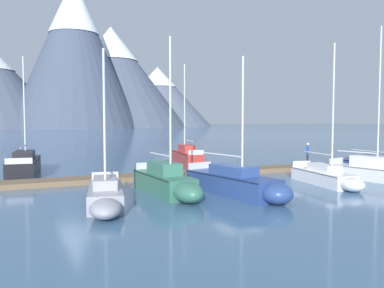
# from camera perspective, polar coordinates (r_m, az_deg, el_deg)

# --- Properties ---
(ground_plane) EXTENTS (700.00, 700.00, 0.00)m
(ground_plane) POSITION_cam_1_polar(r_m,az_deg,el_deg) (22.54, 6.67, -5.92)
(ground_plane) COLOR #426689
(mountain_east_summit) EXTENTS (58.90, 58.90, 69.14)m
(mountain_east_summit) POSITION_cam_1_polar(r_m,az_deg,el_deg) (191.32, -17.01, 12.99)
(mountain_east_summit) COLOR #424C60
(mountain_east_summit) RESTS_ON ground
(mountain_rear_spur) EXTENTS (82.08, 82.08, 54.28)m
(mountain_rear_spur) POSITION_cam_1_polar(r_m,az_deg,el_deg) (216.63, -11.88, 9.83)
(mountain_rear_spur) COLOR #4C566B
(mountain_rear_spur) RESTS_ON ground
(mountain_north_horn) EXTENTS (66.35, 66.35, 36.07)m
(mountain_north_horn) POSITION_cam_1_polar(r_m,az_deg,el_deg) (237.32, -5.13, 7.06)
(mountain_north_horn) COLOR slate
(mountain_north_horn) RESTS_ON ground
(dock) EXTENTS (26.26, 2.84, 0.30)m
(dock) POSITION_cam_1_polar(r_m,az_deg,el_deg) (25.94, 1.92, -4.34)
(dock) COLOR brown
(dock) RESTS_ON ground
(sailboat_nearest_berth) EXTENTS (2.58, 7.41, 8.16)m
(sailboat_nearest_berth) POSITION_cam_1_polar(r_m,az_deg,el_deg) (29.28, -23.51, -2.73)
(sailboat_nearest_berth) COLOR black
(sailboat_nearest_berth) RESTS_ON ground
(sailboat_second_berth) EXTENTS (2.60, 5.99, 6.66)m
(sailboat_second_berth) POSITION_cam_1_polar(r_m,az_deg,el_deg) (16.95, -12.71, -7.41)
(sailboat_second_berth) COLOR #93939E
(sailboat_second_berth) RESTS_ON ground
(sailboat_mid_dock_port) EXTENTS (1.68, 6.21, 7.69)m
(sailboat_mid_dock_port) POSITION_cam_1_polar(r_m,az_deg,el_deg) (19.18, -3.60, -5.66)
(sailboat_mid_dock_port) COLOR #336B56
(sailboat_mid_dock_port) RESTS_ON ground
(sailboat_mid_dock_starboard) EXTENTS (2.54, 6.75, 6.74)m
(sailboat_mid_dock_starboard) POSITION_cam_1_polar(r_m,az_deg,el_deg) (19.15, 6.73, -5.76)
(sailboat_mid_dock_starboard) COLOR navy
(sailboat_mid_dock_starboard) RESTS_ON ground
(sailboat_far_berth) EXTENTS (2.34, 6.75, 8.35)m
(sailboat_far_berth) POSITION_cam_1_polar(r_m,az_deg,el_deg) (32.16, -1.02, -1.85)
(sailboat_far_berth) COLOR #B2332D
(sailboat_far_berth) RESTS_ON ground
(sailboat_outer_slip) EXTENTS (2.24, 5.75, 7.92)m
(sailboat_outer_slip) POSITION_cam_1_polar(r_m,az_deg,el_deg) (23.26, 19.36, -4.55)
(sailboat_outer_slip) COLOR white
(sailboat_outer_slip) RESTS_ON ground
(sailboat_end_of_dock) EXTENTS (2.28, 5.62, 9.31)m
(sailboat_end_of_dock) POSITION_cam_1_polar(r_m,az_deg,el_deg) (26.16, 25.25, -3.61)
(sailboat_end_of_dock) COLOR silver
(sailboat_end_of_dock) RESTS_ON ground
(sailboat_last_slip) EXTENTS (2.16, 6.79, 8.63)m
(sailboat_last_slip) POSITION_cam_1_polar(r_m,az_deg,el_deg) (29.34, 26.60, -2.60)
(sailboat_last_slip) COLOR navy
(sailboat_last_slip) RESTS_ON ground
(person_on_dock) EXTENTS (0.41, 0.47, 1.69)m
(person_on_dock) POSITION_cam_1_polar(r_m,az_deg,el_deg) (30.70, 16.76, -1.17)
(person_on_dock) COLOR #232328
(person_on_dock) RESTS_ON dock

